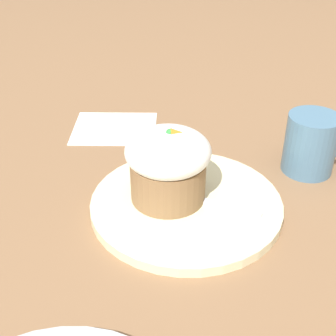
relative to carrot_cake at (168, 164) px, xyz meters
The scene contains 6 objects.
ground_plane 0.07m from the carrot_cake, 24.70° to the right, with size 4.00×4.00×0.00m, color #846042.
dessert_plate 0.06m from the carrot_cake, 24.70° to the right, with size 0.25×0.25×0.01m.
carrot_cake is the anchor object (origin of this frame).
spoon 0.06m from the carrot_cake, 15.27° to the right, with size 0.12×0.09×0.01m.
coffee_cup 0.23m from the carrot_cake, 17.07° to the left, with size 0.10×0.07×0.09m.
paper_napkin 0.24m from the carrot_cake, 107.27° to the left, with size 0.15×0.14×0.00m.
Camera 1 is at (-0.07, -0.49, 0.38)m, focal length 50.00 mm.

